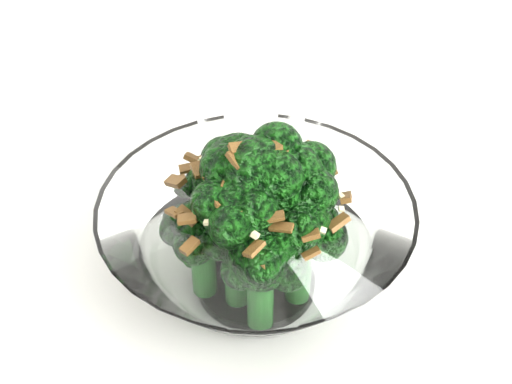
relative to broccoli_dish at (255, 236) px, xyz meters
The scene contains 1 object.
broccoli_dish is the anchor object (origin of this frame).
Camera 1 is at (0.12, -0.31, 1.12)m, focal length 55.00 mm.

